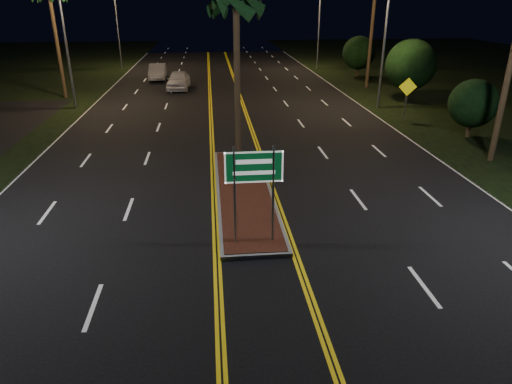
{
  "coord_description": "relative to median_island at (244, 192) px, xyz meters",
  "views": [
    {
      "loc": [
        -1.25,
        -10.15,
        7.44
      ],
      "look_at": [
        0.06,
        2.73,
        1.9
      ],
      "focal_mm": 32.0,
      "sensor_mm": 36.0,
      "label": 1
    }
  ],
  "objects": [
    {
      "name": "highway_sign",
      "position": [
        0.0,
        -4.2,
        2.32
      ],
      "size": [
        1.8,
        0.08,
        3.2
      ],
      "color": "gray",
      "rests_on": "ground"
    },
    {
      "name": "streetlight_right_far",
      "position": [
        10.61,
        35.0,
        5.57
      ],
      "size": [
        1.91,
        0.44,
        9.0
      ],
      "color": "gray",
      "rests_on": "ground"
    },
    {
      "name": "streetlight_left_mid",
      "position": [
        -10.61,
        17.0,
        5.57
      ],
      "size": [
        1.91,
        0.44,
        9.0
      ],
      "color": "gray",
      "rests_on": "ground"
    },
    {
      "name": "streetlight_left_far",
      "position": [
        -10.61,
        37.0,
        5.57
      ],
      "size": [
        1.91,
        0.44,
        9.0
      ],
      "color": "gray",
      "rests_on": "ground"
    },
    {
      "name": "car_near",
      "position": [
        -3.92,
        23.85,
        0.81
      ],
      "size": [
        2.6,
        5.5,
        1.79
      ],
      "primitive_type": "imported",
      "rotation": [
        0.0,
        0.0,
        -0.06
      ],
      "color": "white",
      "rests_on": "ground"
    },
    {
      "name": "median_island",
      "position": [
        0.0,
        0.0,
        0.0
      ],
      "size": [
        2.25,
        10.25,
        0.17
      ],
      "color": "gray",
      "rests_on": "ground"
    },
    {
      "name": "warning_sign",
      "position": [
        11.4,
        11.17,
        1.72
      ],
      "size": [
        1.14,
        0.19,
        2.74
      ],
      "rotation": [
        0.0,
        0.0,
        -0.14
      ],
      "color": "gray",
      "rests_on": "ground"
    },
    {
      "name": "shrub_near",
      "position": [
        13.5,
        7.0,
        1.86
      ],
      "size": [
        2.7,
        2.7,
        3.3
      ],
      "color": "#382819",
      "rests_on": "ground"
    },
    {
      "name": "shrub_far",
      "position": [
        13.8,
        29.0,
        2.25
      ],
      "size": [
        3.24,
        3.24,
        3.96
      ],
      "color": "#382819",
      "rests_on": "ground"
    },
    {
      "name": "shrub_mid",
      "position": [
        14.0,
        17.0,
        2.64
      ],
      "size": [
        3.78,
        3.78,
        4.62
      ],
      "color": "#382819",
      "rests_on": "ground"
    },
    {
      "name": "palm_median",
      "position": [
        0.0,
        3.5,
        7.19
      ],
      "size": [
        2.4,
        2.4,
        8.3
      ],
      "color": "#382819",
      "rests_on": "ground"
    },
    {
      "name": "ground",
      "position": [
        0.0,
        -7.0,
        -0.08
      ],
      "size": [
        120.0,
        120.0,
        0.0
      ],
      "primitive_type": "plane",
      "color": "black",
      "rests_on": "ground"
    },
    {
      "name": "car_far",
      "position": [
        -6.25,
        29.29,
        0.77
      ],
      "size": [
        2.39,
        5.19,
        1.7
      ],
      "primitive_type": "imported",
      "rotation": [
        0.0,
        0.0,
        0.04
      ],
      "color": "silver",
      "rests_on": "ground"
    },
    {
      "name": "streetlight_right_mid",
      "position": [
        10.61,
        15.0,
        5.57
      ],
      "size": [
        1.91,
        0.44,
        9.0
      ],
      "color": "gray",
      "rests_on": "ground"
    }
  ]
}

